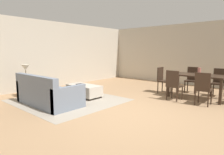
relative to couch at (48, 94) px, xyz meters
The scene contains 16 objects.
ground_plane 2.37m from the couch, 23.68° to the left, with size 10.80×10.80×0.00m, color #9E7A56.
wall_back 6.41m from the couch, 70.07° to the left, with size 9.00×0.12×2.70m, color #BCB2A0.
wall_left 2.95m from the couch, 148.34° to the left, with size 0.12×11.00×2.70m, color #BCB2A0.
area_rug 0.73m from the couch, 87.56° to the left, with size 3.00×2.80×0.01m, color gray.
couch is the anchor object (origin of this frame).
ottoman_table 1.29m from the couch, 87.47° to the left, with size 1.17×0.59×0.40m.
side_table 1.31m from the couch, behind, with size 0.40×0.40×0.54m.
table_lamp 1.46m from the couch, behind, with size 0.26×0.26×0.53m.
dining_table 4.59m from the couch, 51.04° to the left, with size 1.67×0.86×0.76m.
dining_chair_near_left 3.72m from the couch, 48.80° to the left, with size 0.42×0.42×0.92m.
dining_chair_near_right 4.32m from the couch, 40.11° to the left, with size 0.42×0.42×0.92m.
dining_chair_far_left 5.01m from the couch, 60.79° to the left, with size 0.43×0.43×0.92m.
dining_chair_far_right 5.47m from the couch, 52.47° to the left, with size 0.40×0.40×0.92m.
dining_chair_head_west 3.96m from the couch, 64.87° to the left, with size 0.40×0.40×0.92m.
vase_centerpiece 4.64m from the couch, 50.35° to the left, with size 0.10×0.10×0.22m, color #B26659.
book_on_ottoman 1.23m from the couch, 92.01° to the left, with size 0.26×0.20×0.03m, color #333338.
Camera 1 is at (2.78, -3.79, 1.50)m, focal length 31.49 mm.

